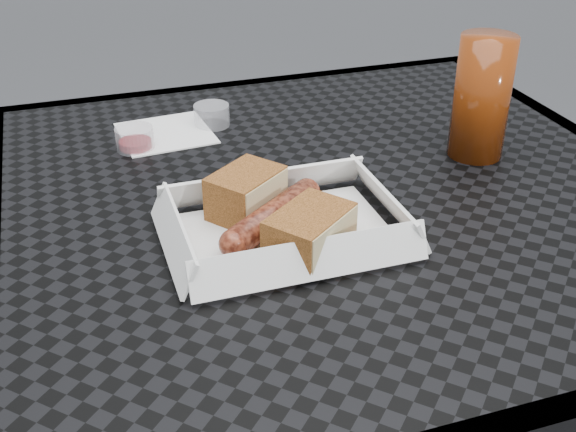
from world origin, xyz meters
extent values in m
cube|color=black|center=(0.00, 0.00, 0.74)|extent=(0.80, 0.80, 0.01)
cube|color=black|center=(0.00, 0.39, 0.73)|extent=(0.80, 0.03, 0.03)
cylinder|color=black|center=(-0.35, 0.35, 0.36)|extent=(0.03, 0.03, 0.73)
cylinder|color=black|center=(0.35, 0.35, 0.36)|extent=(0.03, 0.03, 0.73)
cube|color=white|center=(-0.09, -0.08, 0.75)|extent=(0.22, 0.15, 0.00)
cylinder|color=brown|center=(-0.10, -0.07, 0.76)|extent=(0.12, 0.10, 0.03)
sphere|color=brown|center=(-0.05, -0.03, 0.76)|extent=(0.03, 0.03, 0.03)
sphere|color=brown|center=(-0.15, -0.11, 0.76)|extent=(0.03, 0.03, 0.03)
cube|color=brown|center=(-0.12, -0.03, 0.77)|extent=(0.10, 0.09, 0.05)
cube|color=brown|center=(-0.08, -0.13, 0.77)|extent=(0.11, 0.10, 0.05)
cylinder|color=#E43C09|center=(-0.03, -0.13, 0.75)|extent=(0.02, 0.02, 0.00)
torus|color=white|center=(-0.02, -0.14, 0.75)|extent=(0.02, 0.02, 0.00)
cube|color=#B2D17F|center=(-0.02, -0.13, 0.75)|extent=(0.02, 0.02, 0.00)
cube|color=white|center=(-0.16, 0.22, 0.75)|extent=(0.13, 0.13, 0.00)
cylinder|color=maroon|center=(-0.21, 0.19, 0.76)|extent=(0.05, 0.05, 0.03)
cylinder|color=silver|center=(-0.09, 0.23, 0.76)|extent=(0.05, 0.05, 0.03)
cylinder|color=#632408|center=(0.21, 0.03, 0.82)|extent=(0.07, 0.07, 0.16)
camera|label=1|loc=(-0.29, -0.70, 1.15)|focal=45.00mm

